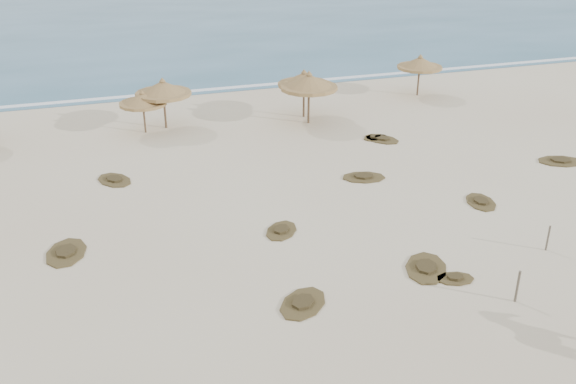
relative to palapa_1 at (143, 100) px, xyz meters
name	(u,v)px	position (x,y,z in m)	size (l,w,h in m)	color
ground	(363,279)	(5.67, -18.31, -1.97)	(160.00, 160.00, 0.00)	beige
foam_line	(214,89)	(5.67, 7.69, -1.97)	(70.00, 0.60, 0.01)	white
palapa_1	(143,100)	(0.00, 0.00, 0.00)	(2.78, 2.78, 2.54)	brown
palapa_2	(163,89)	(1.25, 0.45, 0.39)	(4.24, 4.24, 3.04)	brown
palapa_3	(309,83)	(9.61, -1.28, 0.52)	(4.12, 4.12, 3.21)	brown
palapa_4	(304,80)	(9.72, -0.09, 0.36)	(3.94, 3.94, 3.01)	brown
palapa_5	(420,63)	(18.73, 1.97, 0.24)	(3.94, 3.94, 2.85)	brown
fence_post_near	(518,286)	(10.04, -21.20, -1.37)	(0.09, 0.09, 1.20)	#685C4E
fence_post_far	(548,238)	(13.31, -18.60, -1.44)	(0.08, 0.08, 1.06)	#685C4E
scrub_1	(66,252)	(-4.52, -13.14, -1.92)	(1.94, 2.58, 0.16)	brown
scrub_2	(281,230)	(3.93, -13.99, -1.92)	(2.04, 2.18, 0.16)	brown
scrub_3	(364,177)	(9.40, -9.98, -1.92)	(2.40, 1.86, 0.16)	brown
scrub_4	(481,202)	(13.29, -14.16, -1.92)	(1.68, 2.17, 0.16)	brown
scrub_5	(561,161)	(19.99, -11.20, -1.92)	(2.70, 2.14, 0.16)	brown
scrub_6	(115,180)	(-2.24, -6.60, -1.92)	(2.17, 2.47, 0.16)	brown
scrub_7	(382,139)	(12.58, -5.35, -1.92)	(2.27, 2.48, 0.16)	brown
scrub_9	(426,268)	(8.18, -18.41, -1.92)	(2.50, 2.79, 0.16)	brown
scrub_10	(375,137)	(12.33, -5.02, -1.92)	(1.69, 1.27, 0.16)	brown
scrub_11	(303,303)	(3.09, -19.15, -1.92)	(2.50, 2.50, 0.16)	brown
scrub_12	(455,278)	(8.82, -19.37, -1.92)	(1.52, 1.14, 0.16)	brown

